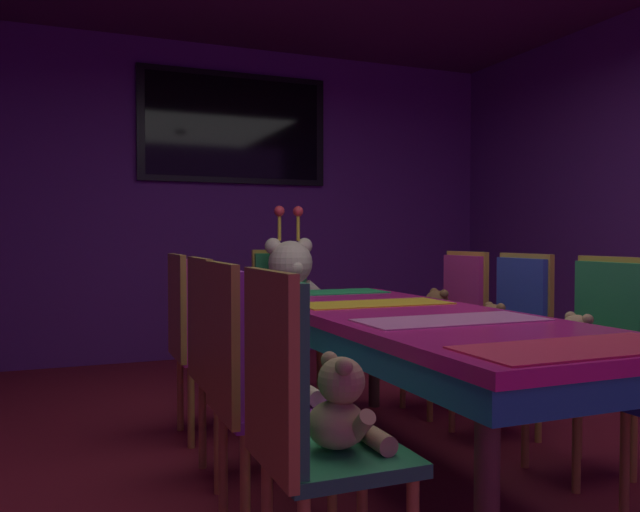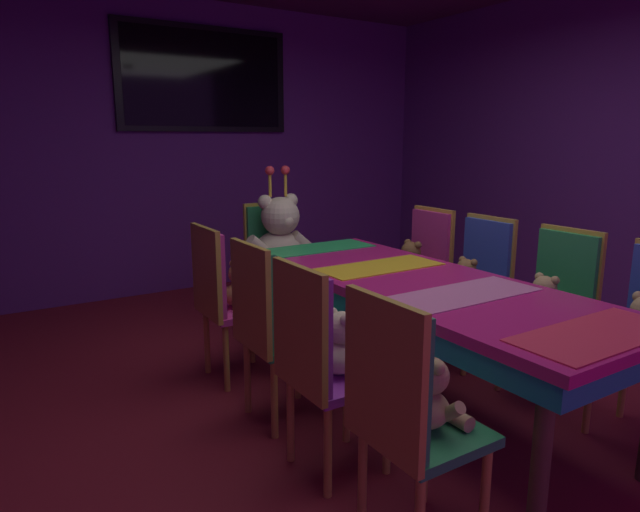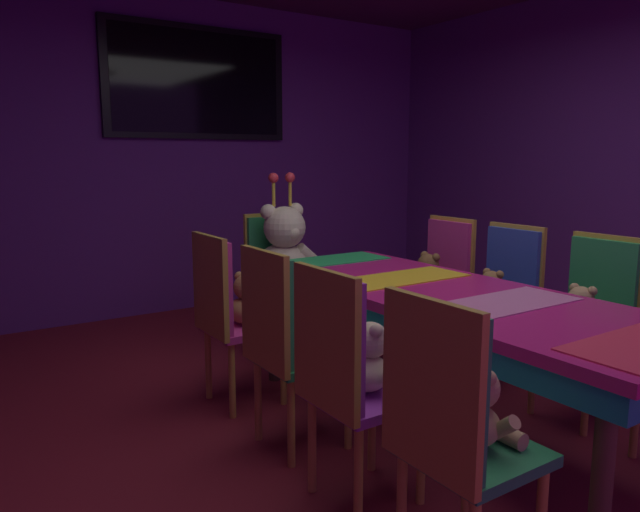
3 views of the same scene
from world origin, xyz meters
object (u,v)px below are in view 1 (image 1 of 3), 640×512
chair_right_1 (600,342)px  king_teddy_bear (291,289)px  teddy_left_3 (219,327)px  teddy_left_1 (281,369)px  teddy_right_2 (492,331)px  banquet_table (408,330)px  throne_chair (283,305)px  wall_tv (235,128)px  teddy_right_3 (436,317)px  teddy_right_1 (575,348)px  teddy_left_0 (343,409)px  chair_left_2 (218,345)px  chair_left_1 (243,369)px  chair_right_3 (456,314)px  chair_right_2 (514,325)px  chair_left_0 (296,408)px  chair_left_3 (192,327)px

chair_right_1 → king_teddy_bear: 2.07m
chair_right_1 → king_teddy_bear: (-0.83, 1.89, 0.13)m
teddy_left_3 → chair_right_1: size_ratio=0.32×
teddy_left_1 → teddy_right_2: (1.38, 0.58, -0.01)m
banquet_table → throne_chair: size_ratio=2.47×
chair_right_1 → wall_tv: (-0.83, 3.40, 1.45)m
teddy_right_3 → throne_chair: 1.14m
chair_right_1 → throne_chair: 2.21m
teddy_left_3 → teddy_right_1: teddy_left_3 is taller
teddy_left_1 → banquet_table: bearing=21.8°
teddy_left_0 → wall_tv: bearing=80.0°
banquet_table → teddy_right_2: size_ratio=8.63×
chair_left_2 → teddy_right_3: bearing=21.1°
chair_left_1 → chair_right_3: size_ratio=1.00×
chair_left_2 → throne_chair: same height
chair_left_1 → teddy_left_1: bearing=-0.0°
teddy_right_2 → chair_right_3: (0.14, 0.54, 0.02)m
teddy_left_0 → teddy_left_3: size_ratio=0.94×
chair_left_1 → chair_left_2: size_ratio=1.00×
teddy_left_0 → chair_left_2: 1.11m
chair_right_3 → wall_tv: size_ratio=0.58×
banquet_table → teddy_right_3: teddy_right_3 is taller
teddy_right_3 → king_teddy_bear: 1.02m
teddy_left_1 → chair_right_2: chair_right_2 is taller
chair_left_1 → throne_chair: bearing=67.5°
banquet_table → teddy_left_1: size_ratio=7.70×
wall_tv → teddy_left_1: bearing=-101.7°
teddy_left_3 → teddy_right_3: size_ratio=0.99×
teddy_left_1 → king_teddy_bear: king_teddy_bear is taller
banquet_table → chair_right_1: chair_right_1 is taller
chair_left_2 → teddy_left_0: bearing=-84.1°
chair_left_0 → chair_right_1: size_ratio=1.00×
chair_left_1 → throne_chair: (0.84, 2.04, 0.00)m
chair_right_1 → teddy_right_3: chair_right_1 is taller
chair_left_0 → teddy_right_2: (1.52, 1.14, -0.02)m
teddy_left_0 → wall_tv: (0.70, 3.95, 1.47)m
chair_left_2 → teddy_left_3: (0.15, 0.63, -0.01)m
chair_left_0 → chair_left_2: same height
teddy_right_3 → chair_right_1: bearing=98.1°
chair_left_2 → teddy_right_1: size_ratio=3.38×
teddy_right_1 → king_teddy_bear: (-0.69, 1.89, 0.15)m
teddy_left_0 → throne_chair: 2.69m
throne_chair → chair_right_3: bearing=41.6°
teddy_right_3 → teddy_left_1: bearing=39.1°
teddy_left_3 → wall_tv: 2.74m
chair_left_0 → chair_left_2: size_ratio=1.00×
teddy_right_2 → wall_tv: bearing=-76.4°
chair_left_3 → king_teddy_bear: bearing=41.0°
teddy_right_1 → teddy_right_3: bearing=-89.1°
chair_right_2 → teddy_right_3: (-0.15, 0.54, -0.01)m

